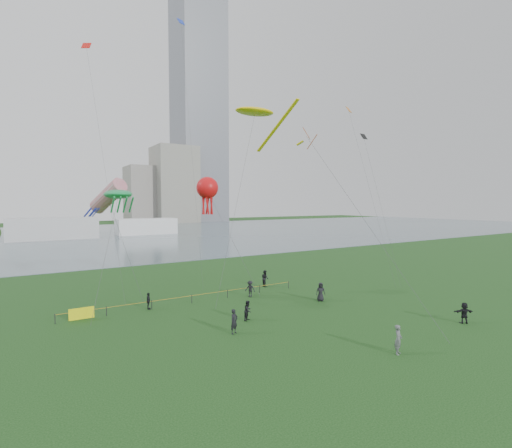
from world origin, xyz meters
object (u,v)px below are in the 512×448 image
fence (128,307)px  kite_octopus (207,188)px  kite_flyer (398,339)px  kite_stingray (255,112)px

fence → kite_octopus: (9.16, 2.80, 10.99)m
fence → kite_octopus: bearing=17.0°
fence → kite_flyer: size_ratio=12.40×
fence → kite_flyer: 22.90m
fence → kite_stingray: bearing=3.4°
kite_flyer → kite_stingray: kite_stingray is taller
kite_flyer → kite_octopus: 24.41m
kite_flyer → kite_stingray: 27.35m
fence → kite_flyer: bearing=-55.5°
fence → kite_octopus: kite_octopus is taller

